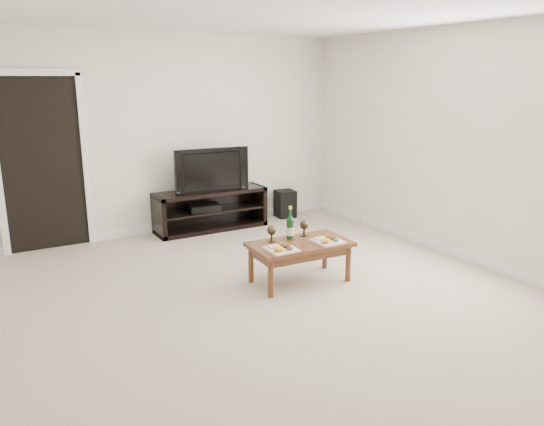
{
  "coord_description": "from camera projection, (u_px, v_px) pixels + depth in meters",
  "views": [
    {
      "loc": [
        -2.33,
        -3.99,
        2.04
      ],
      "look_at": [
        0.29,
        0.5,
        0.7
      ],
      "focal_mm": 35.0,
      "sensor_mm": 36.0,
      "label": 1
    }
  ],
  "objects": [
    {
      "name": "plate_right",
      "position": [
        328.0,
        239.0,
        5.34
      ],
      "size": [
        0.27,
        0.27,
        0.07
      ],
      "primitive_type": "cube",
      "color": "white",
      "rests_on": "coffee_table"
    },
    {
      "name": "doorway",
      "position": [
        43.0,
        165.0,
        6.26
      ],
      "size": [
        0.9,
        0.02,
        2.05
      ],
      "primitive_type": "cube",
      "color": "black",
      "rests_on": "ground"
    },
    {
      "name": "goblet_left",
      "position": [
        272.0,
        234.0,
        5.34
      ],
      "size": [
        0.09,
        0.09,
        0.17
      ],
      "primitive_type": null,
      "color": "#332A1C",
      "rests_on": "coffee_table"
    },
    {
      "name": "goblet_right",
      "position": [
        304.0,
        228.0,
        5.54
      ],
      "size": [
        0.09,
        0.09,
        0.17
      ],
      "primitive_type": null,
      "color": "#332A1C",
      "rests_on": "coffee_table"
    },
    {
      "name": "media_console",
      "position": [
        211.0,
        210.0,
        7.24
      ],
      "size": [
        1.53,
        0.45,
        0.55
      ],
      "primitive_type": "cube",
      "color": "black",
      "rests_on": "ground"
    },
    {
      "name": "wine_bottle",
      "position": [
        290.0,
        223.0,
        5.4
      ],
      "size": [
        0.07,
        0.07,
        0.35
      ],
      "primitive_type": "cylinder",
      "color": "#0E3612",
      "rests_on": "coffee_table"
    },
    {
      "name": "ceiling",
      "position": [
        272.0,
        4.0,
        4.33
      ],
      "size": [
        5.0,
        5.5,
        0.04
      ],
      "primitive_type": "cube",
      "color": "white",
      "rests_on": "back_wall"
    },
    {
      "name": "floor",
      "position": [
        272.0,
        300.0,
        4.99
      ],
      "size": [
        5.5,
        5.5,
        0.0
      ],
      "primitive_type": "plane",
      "color": "#BAAA96",
      "rests_on": "ground"
    },
    {
      "name": "plate_left",
      "position": [
        281.0,
        247.0,
        5.09
      ],
      "size": [
        0.27,
        0.27,
        0.07
      ],
      "primitive_type": "cube",
      "color": "white",
      "rests_on": "coffee_table"
    },
    {
      "name": "television",
      "position": [
        210.0,
        169.0,
        7.1
      ],
      "size": [
        1.02,
        0.22,
        0.58
      ],
      "primitive_type": "imported",
      "rotation": [
        0.0,
        0.0,
        -0.09
      ],
      "color": "black",
      "rests_on": "media_console"
    },
    {
      "name": "subwoofer",
      "position": [
        285.0,
        204.0,
        7.91
      ],
      "size": [
        0.3,
        0.3,
        0.4
      ],
      "primitive_type": "cube",
      "rotation": [
        0.0,
        0.0,
        -0.12
      ],
      "color": "black",
      "rests_on": "ground"
    },
    {
      "name": "back_wall",
      "position": [
        166.0,
        135.0,
        6.98
      ],
      "size": [
        5.0,
        0.04,
        2.6
      ],
      "primitive_type": "cube",
      "color": "silver",
      "rests_on": "ground"
    },
    {
      "name": "av_receiver",
      "position": [
        204.0,
        207.0,
        7.17
      ],
      "size": [
        0.45,
        0.37,
        0.08
      ],
      "primitive_type": "cube",
      "rotation": [
        0.0,
        0.0,
        -0.19
      ],
      "color": "black",
      "rests_on": "media_console"
    },
    {
      "name": "coffee_table",
      "position": [
        300.0,
        262.0,
        5.39
      ],
      "size": [
        1.04,
        0.6,
        0.42
      ],
      "primitive_type": "cube",
      "rotation": [
        0.0,
        0.0,
        -0.05
      ],
      "color": "brown",
      "rests_on": "ground"
    }
  ]
}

